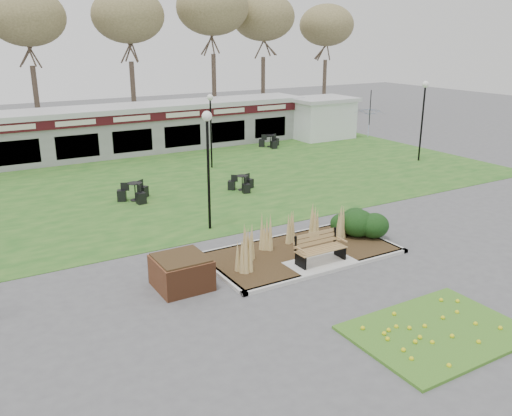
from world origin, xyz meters
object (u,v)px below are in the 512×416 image
lamp_post_mid_right (211,115)px  bistro_set_d (270,143)px  park_bench (319,248)px  service_hut (321,117)px  lamp_post_near_right (208,145)px  lamp_post_far_right (424,103)px  patio_umbrella (369,123)px  brick_planter (181,272)px  bistro_set_b (242,185)px  food_pavilion (125,129)px  bistro_set_a (135,195)px

lamp_post_mid_right → bistro_set_d: bearing=28.7°
park_bench → bistro_set_d: park_bench is taller
park_bench → service_hut: bearing=52.7°
bistro_set_d → lamp_post_near_right: bearing=-130.4°
lamp_post_far_right → bistro_set_d: lamp_post_far_right is taller
patio_umbrella → brick_planter: bearing=-145.5°
park_bench → lamp_post_far_right: 16.87m
park_bench → bistro_set_b: park_bench is taller
brick_planter → lamp_post_near_right: bearing=54.5°
patio_umbrella → bistro_set_d: bearing=148.5°
lamp_post_near_right → patio_umbrella: (15.59, 8.65, -1.62)m
service_hut → patio_umbrella: 4.35m
bistro_set_b → patio_umbrella: patio_umbrella is taller
park_bench → bistro_set_b: (2.10, 8.76, -0.33)m
food_pavilion → bistro_set_d: bearing=-18.9°
park_bench → food_pavilion: (0.00, 19.71, 0.89)m
food_pavilion → patio_umbrella: food_pavilion is taller
lamp_post_near_right → park_bench: bearing=-72.3°
brick_planter → food_pavilion: size_ratio=0.06×
service_hut → bistro_set_d: service_hut is taller
patio_umbrella → bistro_set_a: bearing=-167.5°
lamp_post_near_right → lamp_post_mid_right: bearing=63.4°
brick_planter → food_pavilion: bearing=76.9°
brick_planter → lamp_post_far_right: (18.40, 8.26, 2.84)m
lamp_post_near_right → patio_umbrella: lamp_post_near_right is taller
brick_planter → bistro_set_b: (6.50, 8.01, -0.22)m
food_pavilion → service_hut: 13.64m
brick_planter → lamp_post_far_right: lamp_post_far_right is taller
brick_planter → patio_umbrella: 22.43m
brick_planter → lamp_post_mid_right: (7.27, 12.82, 2.44)m
lamp_post_mid_right → bistro_set_d: lamp_post_mid_right is taller
brick_planter → service_hut: bearing=43.5°
bistro_set_b → bistro_set_a: bearing=169.0°
park_bench → bistro_set_b: bearing=76.5°
lamp_post_far_right → food_pavilion: bearing=142.6°
lamp_post_near_right → bistro_set_d: bearing=49.6°
lamp_post_near_right → patio_umbrella: size_ratio=1.74×
lamp_post_far_right → bistro_set_d: size_ratio=3.15×
lamp_post_mid_right → bistro_set_d: (5.80, 3.18, -2.64)m
service_hut → bistro_set_d: (-4.83, -1.00, -1.17)m
bistro_set_a → bistro_set_d: bearing=31.6°
bistro_set_d → patio_umbrella: bearing=-31.5°
bistro_set_a → bistro_set_b: size_ratio=1.15×
lamp_post_near_right → service_hut: bearing=40.8°
lamp_post_far_right → brick_planter: bearing=-155.8°
service_hut → bistro_set_d: bearing=-168.3°
service_hut → food_pavilion: bearing=171.7°
lamp_post_near_right → bistro_set_d: size_ratio=3.08×
food_pavilion → service_hut: bearing=-8.3°
lamp_post_mid_right → lamp_post_far_right: lamp_post_far_right is taller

